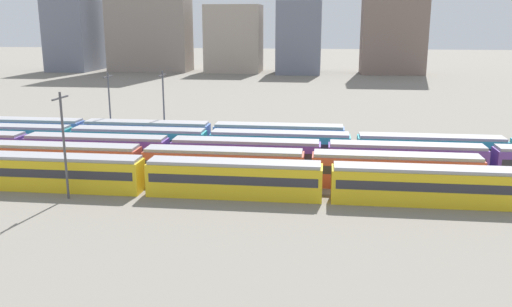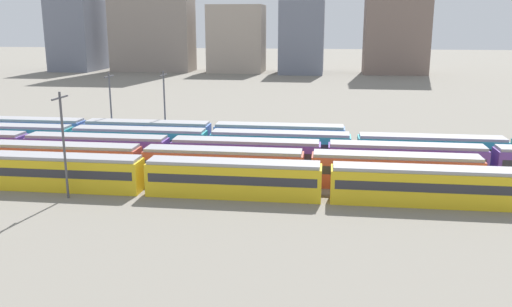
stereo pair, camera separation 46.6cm
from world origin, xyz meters
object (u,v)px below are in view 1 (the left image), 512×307
Objects in this scene: catenary_pole_3 at (164,104)px; train_track_2 at (246,154)px; train_track_4 at (147,134)px; train_track_0 at (145,175)px; train_track_3 at (280,146)px; catenary_pole_1 at (110,104)px; catenary_pole_2 at (64,141)px; train_track_1 at (142,162)px.

train_track_2 is at bearing -43.71° from catenary_pole_3.
catenary_pole_3 reaches higher than train_track_4.
train_track_2 is (9.17, 10.40, 0.00)m from train_track_0.
train_track_0 and train_track_3 have the same top height.
catenary_pole_2 reaches higher than catenary_pole_1.
train_track_2 is at bearing -125.50° from train_track_3.
train_track_1 is 16.25m from train_track_4.
catenary_pole_2 is (-5.17, -8.02, 4.11)m from train_track_1.
catenary_pole_3 is at bearing 85.07° from catenary_pole_2.
train_track_0 is 21.83m from train_track_4.
train_track_4 is at bearing -24.85° from catenary_pole_1.
train_track_4 is 23.99m from catenary_pole_2.
train_track_1 and train_track_2 have the same top height.
train_track_0 and train_track_4 have the same top height.
train_track_1 is 1.34× the size of train_track_4.
catenary_pole_3 reaches higher than catenary_pole_1.
train_track_0 is 1.00× the size of train_track_1.
catenary_pole_3 is (2.31, 26.71, -0.15)m from catenary_pole_2.
catenary_pole_2 is 26.81m from catenary_pole_3.
catenary_pole_1 reaches higher than train_track_4.
train_track_4 is (-6.62, 20.80, -0.00)m from train_track_0.
catenary_pole_2 is (-20.12, -18.42, 4.11)m from train_track_3.
train_track_2 and train_track_4 have the same top height.
train_track_2 is 26.38m from catenary_pole_1.
train_track_2 is at bearing -31.01° from catenary_pole_1.
catenary_pole_1 reaches higher than train_track_3.
train_track_4 is at bearing 146.63° from train_track_2.
catenary_pole_1 is at bearing -179.72° from catenary_pole_3.
catenary_pole_2 is at bearing -77.41° from catenary_pole_1.
train_track_0 and train_track_1 have the same top height.
train_track_2 is 1.68× the size of train_track_4.
train_track_0 is 13.86m from train_track_2.
train_track_4 is at bearing 88.49° from catenary_pole_2.
catenary_pole_3 is (8.26, 0.04, 0.16)m from catenary_pole_1.
catenary_pole_3 reaches higher than train_track_1.
catenary_pole_1 is (-26.08, 8.25, 3.80)m from train_track_3.
train_track_2 is 9.09× the size of catenary_pole_1.
catenary_pole_2 is at bearing -137.53° from train_track_3.
train_track_2 is 6.39m from train_track_3.
train_track_0 is at bearing -68.26° from train_track_1.
train_track_1 is 0.80× the size of train_track_2.
catenary_pole_3 is (-17.82, 8.29, 3.96)m from train_track_3.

